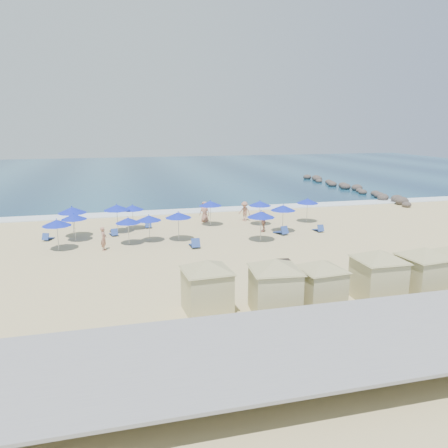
{
  "coord_description": "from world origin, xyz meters",
  "views": [
    {
      "loc": [
        -7.21,
        -27.95,
        8.64
      ],
      "look_at": [
        0.74,
        3.0,
        1.39
      ],
      "focal_mm": 35.0,
      "sensor_mm": 36.0,
      "label": 1
    }
  ],
  "objects_px": {
    "umbrella_11": "(283,208)",
    "beachgoer_0": "(104,239)",
    "umbrella_4": "(117,207)",
    "cabana_4": "(424,265)",
    "umbrella_9": "(260,203)",
    "rock_jetty": "(349,187)",
    "cabana_2": "(321,277)",
    "beachgoer_3": "(205,212)",
    "umbrella_0": "(72,210)",
    "cabana_3": "(379,268)",
    "beachgoer_1": "(263,222)",
    "umbrella_2": "(74,217)",
    "umbrella_7": "(210,203)",
    "trash_bin": "(284,267)",
    "umbrella_1": "(57,223)",
    "beachgoer_2": "(245,211)",
    "cabana_0": "(207,279)",
    "umbrella_8": "(261,214)",
    "umbrella_5": "(149,218)",
    "umbrella_12": "(132,208)",
    "cabana_1": "(275,279)",
    "umbrella_3": "(128,220)",
    "umbrella_6": "(178,215)",
    "umbrella_10": "(308,201)"
  },
  "relations": [
    {
      "from": "umbrella_1",
      "to": "umbrella_2",
      "type": "bearing_deg",
      "value": 67.66
    },
    {
      "from": "umbrella_0",
      "to": "umbrella_9",
      "type": "distance_m",
      "value": 15.61
    },
    {
      "from": "cabana_1",
      "to": "umbrella_0",
      "type": "relative_size",
      "value": 1.82
    },
    {
      "from": "rock_jetty",
      "to": "umbrella_0",
      "type": "xyz_separation_m",
      "value": [
        -34.38,
        -17.64,
        1.83
      ]
    },
    {
      "from": "umbrella_11",
      "to": "beachgoer_3",
      "type": "distance_m",
      "value": 7.77
    },
    {
      "from": "beachgoer_0",
      "to": "umbrella_4",
      "type": "bearing_deg",
      "value": 0.4
    },
    {
      "from": "umbrella_8",
      "to": "cabana_1",
      "type": "bearing_deg",
      "value": -106.21
    },
    {
      "from": "cabana_4",
      "to": "umbrella_1",
      "type": "bearing_deg",
      "value": 144.88
    },
    {
      "from": "cabana_0",
      "to": "umbrella_11",
      "type": "bearing_deg",
      "value": 55.91
    },
    {
      "from": "umbrella_4",
      "to": "umbrella_6",
      "type": "xyz_separation_m",
      "value": [
        4.47,
        -3.74,
        -0.11
      ]
    },
    {
      "from": "umbrella_9",
      "to": "umbrella_10",
      "type": "bearing_deg",
      "value": 0.27
    },
    {
      "from": "umbrella_2",
      "to": "umbrella_7",
      "type": "bearing_deg",
      "value": 13.08
    },
    {
      "from": "umbrella_0",
      "to": "umbrella_1",
      "type": "distance_m",
      "value": 3.66
    },
    {
      "from": "beachgoer_0",
      "to": "rock_jetty",
      "type": "bearing_deg",
      "value": -43.52
    },
    {
      "from": "trash_bin",
      "to": "umbrella_0",
      "type": "bearing_deg",
      "value": 140.88
    },
    {
      "from": "cabana_0",
      "to": "umbrella_4",
      "type": "xyz_separation_m",
      "value": [
        -3.79,
        17.07,
        0.49
      ]
    },
    {
      "from": "rock_jetty",
      "to": "cabana_1",
      "type": "bearing_deg",
      "value": -124.71
    },
    {
      "from": "rock_jetty",
      "to": "umbrella_0",
      "type": "distance_m",
      "value": 38.69
    },
    {
      "from": "umbrella_0",
      "to": "umbrella_9",
      "type": "relative_size",
      "value": 1.13
    },
    {
      "from": "trash_bin",
      "to": "umbrella_1",
      "type": "relative_size",
      "value": 0.37
    },
    {
      "from": "cabana_1",
      "to": "umbrella_11",
      "type": "distance_m",
      "value": 16.01
    },
    {
      "from": "trash_bin",
      "to": "beachgoer_3",
      "type": "xyz_separation_m",
      "value": [
        -1.57,
        15.2,
        0.52
      ]
    },
    {
      "from": "umbrella_0",
      "to": "umbrella_2",
      "type": "xyz_separation_m",
      "value": [
        0.2,
        -1.22,
        -0.29
      ]
    },
    {
      "from": "cabana_2",
      "to": "umbrella_3",
      "type": "relative_size",
      "value": 1.97
    },
    {
      "from": "trash_bin",
      "to": "umbrella_9",
      "type": "xyz_separation_m",
      "value": [
        2.88,
        12.74,
        1.53
      ]
    },
    {
      "from": "umbrella_4",
      "to": "beachgoer_2",
      "type": "bearing_deg",
      "value": 8.89
    },
    {
      "from": "cabana_2",
      "to": "cabana_4",
      "type": "bearing_deg",
      "value": 0.8
    },
    {
      "from": "umbrella_5",
      "to": "umbrella_6",
      "type": "distance_m",
      "value": 2.21
    },
    {
      "from": "cabana_4",
      "to": "umbrella_9",
      "type": "height_order",
      "value": "cabana_4"
    },
    {
      "from": "cabana_3",
      "to": "beachgoer_1",
      "type": "relative_size",
      "value": 2.69
    },
    {
      "from": "umbrella_7",
      "to": "beachgoer_3",
      "type": "distance_m",
      "value": 1.91
    },
    {
      "from": "umbrella_4",
      "to": "umbrella_9",
      "type": "xyz_separation_m",
      "value": [
        12.21,
        -0.22,
        -0.16
      ]
    },
    {
      "from": "trash_bin",
      "to": "beachgoer_3",
      "type": "height_order",
      "value": "beachgoer_3"
    },
    {
      "from": "umbrella_11",
      "to": "beachgoer_0",
      "type": "relative_size",
      "value": 1.4
    },
    {
      "from": "umbrella_5",
      "to": "umbrella_12",
      "type": "height_order",
      "value": "umbrella_12"
    },
    {
      "from": "cabana_4",
      "to": "beachgoer_2",
      "type": "bearing_deg",
      "value": 100.45
    },
    {
      "from": "umbrella_11",
      "to": "beachgoer_3",
      "type": "height_order",
      "value": "umbrella_11"
    },
    {
      "from": "rock_jetty",
      "to": "cabana_3",
      "type": "distance_m",
      "value": 39.38
    },
    {
      "from": "umbrella_7",
      "to": "beachgoer_3",
      "type": "bearing_deg",
      "value": 96.8
    },
    {
      "from": "cabana_2",
      "to": "umbrella_2",
      "type": "relative_size",
      "value": 1.9
    },
    {
      "from": "rock_jetty",
      "to": "umbrella_0",
      "type": "relative_size",
      "value": 10.54
    },
    {
      "from": "beachgoer_3",
      "to": "beachgoer_0",
      "type": "bearing_deg",
      "value": -103.38
    },
    {
      "from": "umbrella_6",
      "to": "beachgoer_3",
      "type": "distance_m",
      "value": 6.9
    },
    {
      "from": "umbrella_8",
      "to": "beachgoer_1",
      "type": "height_order",
      "value": "umbrella_8"
    },
    {
      "from": "umbrella_2",
      "to": "umbrella_9",
      "type": "relative_size",
      "value": 0.98
    },
    {
      "from": "cabana_3",
      "to": "beachgoer_2",
      "type": "bearing_deg",
      "value": 92.89
    },
    {
      "from": "cabana_3",
      "to": "umbrella_7",
      "type": "height_order",
      "value": "cabana_3"
    },
    {
      "from": "umbrella_6",
      "to": "umbrella_9",
      "type": "height_order",
      "value": "umbrella_6"
    },
    {
      "from": "umbrella_12",
      "to": "beachgoer_0",
      "type": "bearing_deg",
      "value": -111.28
    },
    {
      "from": "cabana_0",
      "to": "cabana_1",
      "type": "distance_m",
      "value": 3.18
    }
  ]
}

